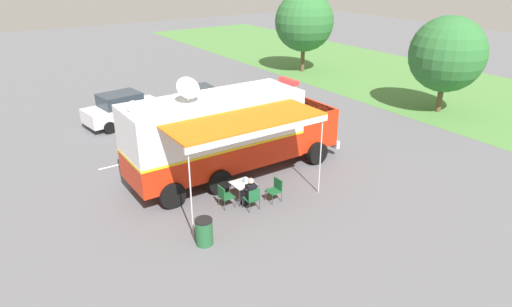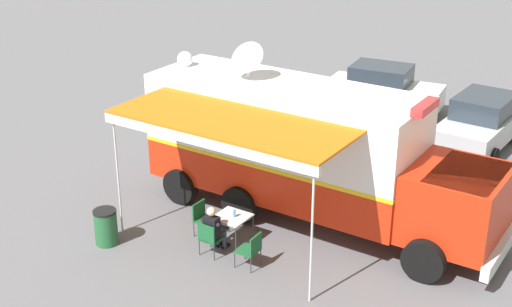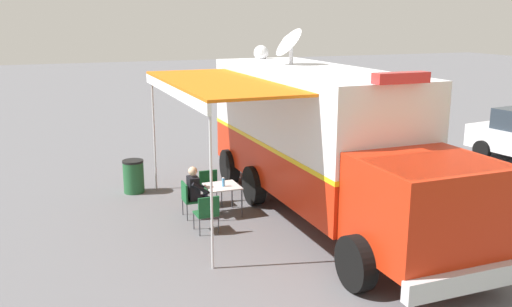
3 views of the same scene
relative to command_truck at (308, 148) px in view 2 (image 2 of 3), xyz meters
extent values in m
plane|color=#5B5B60|center=(-0.04, -0.75, -1.94)|extent=(100.00, 100.00, 0.00)
cube|color=silver|center=(-3.60, -2.25, -1.94)|extent=(0.14, 4.80, 0.01)
cube|color=red|center=(-0.04, -0.75, -0.79)|extent=(2.52, 7.21, 1.10)
cube|color=white|center=(-0.04, -0.75, 0.61)|extent=(2.52, 7.21, 1.70)
cube|color=yellow|center=(-0.04, -0.75, -0.24)|extent=(2.54, 7.23, 0.10)
cube|color=red|center=(-0.02, 3.90, -0.49)|extent=(2.31, 2.11, 1.70)
cube|color=#28333D|center=(-0.02, 4.10, 0.01)|extent=(2.15, 1.48, 0.70)
cube|color=silver|center=(-0.02, 5.03, -1.39)|extent=(2.38, 0.21, 0.36)
cylinder|color=black|center=(-1.27, 3.71, -1.44)|extent=(0.30, 1.00, 1.00)
cylinder|color=black|center=(1.23, 3.70, -1.44)|extent=(0.30, 1.00, 1.00)
cylinder|color=black|center=(-1.29, -1.28, -1.44)|extent=(0.30, 1.00, 1.00)
cylinder|color=black|center=(1.21, -1.29, -1.44)|extent=(0.30, 1.00, 1.00)
cylinder|color=black|center=(-1.29, -3.26, -1.44)|extent=(0.30, 1.00, 1.00)
cylinder|color=black|center=(1.21, -3.27, -1.44)|extent=(0.30, 1.00, 1.00)
cube|color=white|center=(-0.04, -0.75, 1.51)|extent=(2.52, 7.21, 0.10)
cube|color=red|center=(-0.02, 2.95, 1.68)|extent=(1.10, 0.28, 0.20)
cylinder|color=silver|center=(-0.04, -1.83, 1.78)|extent=(0.10, 0.10, 0.45)
cone|color=silver|center=(0.11, -1.83, 2.19)|extent=(0.72, 0.90, 0.81)
sphere|color=white|center=(-0.05, -3.95, 1.74)|extent=(0.44, 0.44, 0.44)
cube|color=orange|center=(2.31, -0.76, 1.31)|extent=(2.22, 5.77, 0.06)
cube|color=white|center=(3.37, -0.76, 1.17)|extent=(0.10, 5.76, 0.24)
cylinder|color=silver|center=(3.32, 1.97, -0.32)|extent=(0.05, 0.05, 3.25)
cylinder|color=silver|center=(3.31, -3.49, -0.32)|extent=(0.05, 0.05, 3.25)
cube|color=silver|center=(2.21, -0.84, -1.23)|extent=(0.80, 0.80, 0.03)
cylinder|color=#333338|center=(1.84, -0.47, -1.59)|extent=(0.03, 0.03, 0.70)
cylinder|color=#333338|center=(2.58, -0.47, -1.59)|extent=(0.03, 0.03, 0.70)
cylinder|color=#333338|center=(1.84, -1.21, -1.59)|extent=(0.03, 0.03, 0.70)
cylinder|color=#333338|center=(2.58, -1.21, -1.59)|extent=(0.03, 0.03, 0.70)
cylinder|color=#4C99D8|center=(2.20, -0.78, -1.11)|extent=(0.07, 0.07, 0.20)
cylinder|color=white|center=(2.20, -0.78, -1.00)|extent=(0.04, 0.04, 0.02)
cube|color=#19562D|center=(2.91, -0.93, -1.52)|extent=(0.48, 0.48, 0.04)
cube|color=#19562D|center=(3.13, -0.93, -1.29)|extent=(0.04, 0.48, 0.44)
cylinder|color=#333338|center=(2.69, -1.15, -1.73)|extent=(0.02, 0.02, 0.42)
cylinder|color=#333338|center=(2.69, -0.71, -1.73)|extent=(0.02, 0.02, 0.42)
cylinder|color=#333338|center=(3.13, -1.15, -1.73)|extent=(0.02, 0.02, 0.42)
cylinder|color=#333338|center=(3.13, -0.71, -1.73)|extent=(0.02, 0.02, 0.42)
cube|color=#19562D|center=(2.28, -1.59, -1.52)|extent=(0.48, 0.48, 0.04)
cube|color=#19562D|center=(2.28, -1.81, -1.29)|extent=(0.48, 0.04, 0.44)
cylinder|color=#333338|center=(2.06, -1.37, -1.73)|extent=(0.02, 0.02, 0.42)
cylinder|color=#333338|center=(2.50, -1.37, -1.73)|extent=(0.02, 0.02, 0.42)
cylinder|color=#333338|center=(2.06, -1.81, -1.73)|extent=(0.02, 0.02, 0.42)
cylinder|color=#333338|center=(2.50, -1.81, -1.73)|extent=(0.02, 0.02, 0.42)
cube|color=#19562D|center=(2.90, 0.09, -1.52)|extent=(0.50, 0.50, 0.04)
cube|color=#19562D|center=(2.89, 0.31, -1.29)|extent=(0.48, 0.06, 0.44)
cylinder|color=#333338|center=(3.13, -0.13, -1.73)|extent=(0.02, 0.02, 0.42)
cylinder|color=#333338|center=(2.69, -0.14, -1.73)|extent=(0.02, 0.02, 0.42)
cylinder|color=#333338|center=(3.11, 0.31, -1.73)|extent=(0.02, 0.02, 0.42)
cylinder|color=#333338|center=(2.67, 0.30, -1.73)|extent=(0.02, 0.02, 0.42)
cube|color=black|center=(2.91, -0.93, -1.22)|extent=(0.24, 0.36, 0.56)
sphere|color=beige|center=(2.91, -0.93, -0.80)|extent=(0.22, 0.22, 0.22)
cylinder|color=black|center=(2.79, -1.16, -1.18)|extent=(0.43, 0.09, 0.34)
cylinder|color=black|center=(2.79, -0.70, -1.18)|extent=(0.43, 0.09, 0.34)
cylinder|color=#2D334C|center=(2.73, -1.03, -1.50)|extent=(0.38, 0.13, 0.13)
cylinder|color=#2D334C|center=(2.55, -1.03, -1.73)|extent=(0.11, 0.11, 0.42)
cube|color=black|center=(2.49, -1.03, -1.91)|extent=(0.24, 0.10, 0.07)
cylinder|color=#2D334C|center=(2.73, -0.83, -1.50)|extent=(0.38, 0.13, 0.13)
cylinder|color=#2D334C|center=(2.55, -0.83, -1.73)|extent=(0.11, 0.11, 0.42)
cube|color=black|center=(2.49, -0.83, -1.91)|extent=(0.24, 0.10, 0.07)
cylinder|color=#235B33|center=(3.94, -3.40, -1.52)|extent=(0.56, 0.56, 0.85)
cylinder|color=black|center=(3.94, -3.40, -1.06)|extent=(0.57, 0.57, 0.06)
cube|color=#B2B5BA|center=(-7.21, 2.39, -1.24)|extent=(4.27, 1.98, 0.76)
cube|color=#28333D|center=(-7.36, 2.39, -0.52)|extent=(2.17, 1.69, 0.68)
cylinder|color=black|center=(-5.87, 3.23, -1.62)|extent=(0.65, 0.25, 0.64)
cylinder|color=black|center=(-5.95, 1.43, -1.62)|extent=(0.65, 0.25, 0.64)
cylinder|color=black|center=(-8.55, 1.54, -1.62)|extent=(0.65, 0.25, 0.64)
cube|color=silver|center=(-8.78, -1.67, -1.24)|extent=(2.34, 4.40, 0.76)
cube|color=#28333D|center=(-8.76, -1.82, -0.52)|extent=(1.86, 2.29, 0.68)
cylinder|color=black|center=(-9.85, -0.50, -1.62)|extent=(0.30, 0.66, 0.64)
cylinder|color=black|center=(-8.06, -0.26, -1.62)|extent=(0.30, 0.66, 0.64)
cylinder|color=black|center=(-9.51, -3.08, -1.62)|extent=(0.30, 0.66, 0.64)
cylinder|color=black|center=(-7.72, -2.84, -1.62)|extent=(0.30, 0.66, 0.64)
camera|label=1|loc=(14.98, -8.81, 6.54)|focal=31.57mm
camera|label=2|loc=(14.50, 7.92, 6.87)|focal=49.07mm
camera|label=3|loc=(6.13, 11.42, 2.74)|focal=38.90mm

